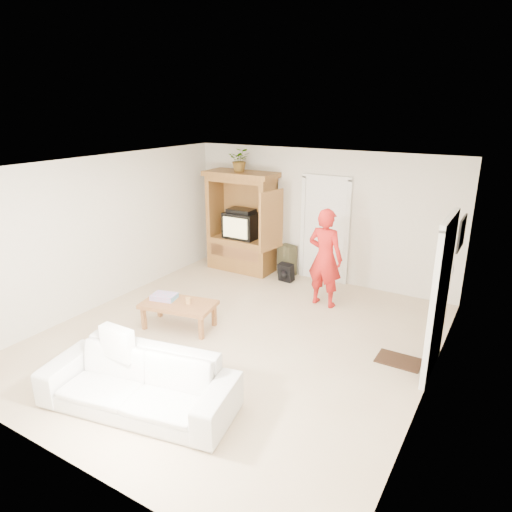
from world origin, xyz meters
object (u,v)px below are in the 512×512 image
(man, at_px, (325,258))
(coffee_table, at_px, (179,306))
(armoire, at_px, (243,228))
(sofa, at_px, (138,382))

(man, bearing_deg, coffee_table, 55.82)
(armoire, xyz_separation_m, coffee_table, (0.59, -2.83, -0.54))
(coffee_table, bearing_deg, sofa, -74.77)
(sofa, distance_m, coffee_table, 2.04)
(man, bearing_deg, sofa, 84.38)
(armoire, bearing_deg, man, -20.43)
(sofa, bearing_deg, coffee_table, 105.65)
(armoire, height_order, coffee_table, armoire)
(coffee_table, bearing_deg, man, 39.39)
(armoire, xyz_separation_m, man, (2.21, -0.83, -0.03))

